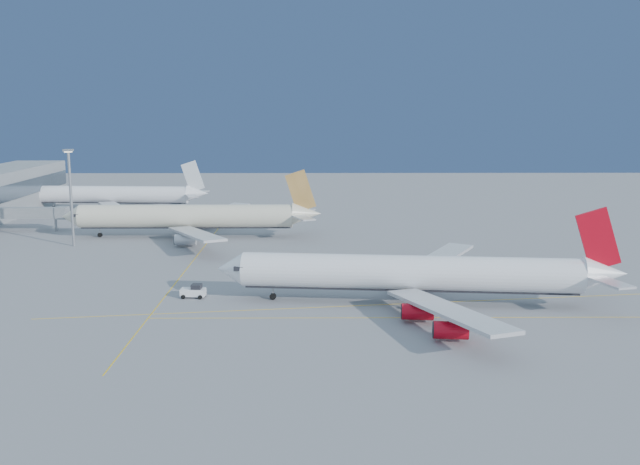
{
  "coord_description": "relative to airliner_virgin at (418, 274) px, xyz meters",
  "views": [
    {
      "loc": [
        -11.97,
        -129.53,
        35.13
      ],
      "look_at": [
        -10.7,
        28.94,
        7.0
      ],
      "focal_mm": 40.0,
      "sensor_mm": 36.0,
      "label": 1
    }
  ],
  "objects": [
    {
      "name": "ground",
      "position": [
        -6.69,
        5.04,
        -5.45
      ],
      "size": [
        500.0,
        500.0,
        0.0
      ],
      "primitive_type": "plane",
      "color": "slate",
      "rests_on": "ground"
    },
    {
      "name": "jet_bridge",
      "position": [
        -99.8,
        77.04,
        -0.28
      ],
      "size": [
        23.6,
        3.6,
        6.9
      ],
      "color": "gray",
      "rests_on": "ground"
    },
    {
      "name": "taxiway_lines",
      "position": [
        -21.41,
        11.39,
        -5.44
      ],
      "size": [
        118.86,
        140.0,
        0.02
      ],
      "color": "yellow",
      "rests_on": "ground"
    },
    {
      "name": "airliner_virgin",
      "position": [
        0.0,
        0.0,
        0.0
      ],
      "size": [
        73.29,
        65.5,
        18.08
      ],
      "rotation": [
        0.0,
        0.0,
        -0.1
      ],
      "color": "white",
      "rests_on": "ground"
    },
    {
      "name": "airliner_etihad",
      "position": [
        -51.89,
        66.83,
        0.16
      ],
      "size": [
        70.42,
        65.29,
        18.44
      ],
      "rotation": [
        0.0,
        0.0,
        0.0
      ],
      "color": "beige",
      "rests_on": "ground"
    },
    {
      "name": "airliner_third",
      "position": [
        -86.43,
        118.95,
        -0.27
      ],
      "size": [
        63.82,
        58.75,
        17.12
      ],
      "rotation": [
        0.0,
        0.0,
        -0.06
      ],
      "color": "white",
      "rests_on": "ground"
    },
    {
      "name": "pushback_tug",
      "position": [
        -41.15,
        4.24,
        -4.27
      ],
      "size": [
        4.68,
        3.05,
        2.55
      ],
      "rotation": [
        0.0,
        0.0,
        -0.07
      ],
      "color": "white",
      "rests_on": "ground"
    },
    {
      "name": "light_mast",
      "position": [
        -80.0,
        54.06,
        9.06
      ],
      "size": [
        2.13,
        2.13,
        24.59
      ],
      "color": "gray",
      "rests_on": "ground"
    }
  ]
}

